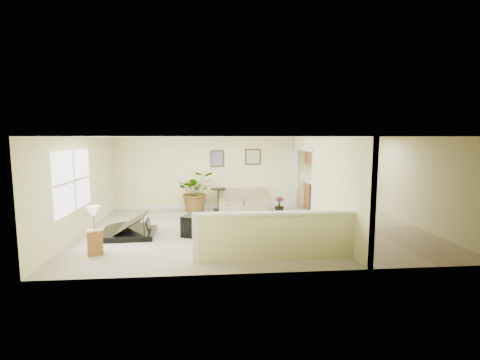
{
  "coord_description": "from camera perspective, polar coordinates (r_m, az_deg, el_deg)",
  "views": [
    {
      "loc": [
        -1.21,
        -9.07,
        2.48
      ],
      "look_at": [
        -0.38,
        0.4,
        1.31
      ],
      "focal_mm": 26.0,
      "sensor_mm": 36.0,
      "label": 1
    }
  ],
  "objects": [
    {
      "name": "ceiling",
      "position": [
        9.15,
        2.61,
        7.12
      ],
      "size": [
        9.0,
        6.0,
        0.04
      ],
      "primitive_type": "cube",
      "color": "white",
      "rests_on": "back_wall"
    },
    {
      "name": "left_wall",
      "position": [
        9.73,
        -24.73,
        -0.9
      ],
      "size": [
        0.04,
        6.0,
        2.5
      ],
      "primitive_type": "cube",
      "color": "beige",
      "rests_on": "floor"
    },
    {
      "name": "front_wall",
      "position": [
        6.31,
        6.15,
        -4.28
      ],
      "size": [
        9.0,
        0.04,
        2.5
      ],
      "primitive_type": "cube",
      "color": "beige",
      "rests_on": "floor"
    },
    {
      "name": "left_window",
      "position": [
        9.24,
        -25.74,
        -0.1
      ],
      "size": [
        0.05,
        2.15,
        1.45
      ],
      "primitive_type": "cube",
      "color": "white",
      "rests_on": "left_wall"
    },
    {
      "name": "accent_table",
      "position": [
        11.9,
        -3.59,
        -2.68
      ],
      "size": [
        0.52,
        0.52,
        0.75
      ],
      "color": "black",
      "rests_on": "floor"
    },
    {
      "name": "right_wall",
      "position": [
        10.79,
        26.99,
        -0.31
      ],
      "size": [
        0.04,
        6.0,
        2.5
      ],
      "primitive_type": "cube",
      "color": "beige",
      "rests_on": "floor"
    },
    {
      "name": "palm_plant",
      "position": [
        11.82,
        -7.24,
        -1.86
      ],
      "size": [
        1.43,
        1.3,
        1.36
      ],
      "color": "black",
      "rests_on": "floor"
    },
    {
      "name": "kitchen_vinyl",
      "position": [
        10.37,
        20.2,
        -7.25
      ],
      "size": [
        2.7,
        6.0,
        0.01
      ],
      "primitive_type": "cube",
      "color": "tan",
      "rests_on": "floor"
    },
    {
      "name": "piano_bench",
      "position": [
        9.07,
        -7.54,
        -7.22
      ],
      "size": [
        0.67,
        0.88,
        0.52
      ],
      "primitive_type": "cube",
      "rotation": [
        0.0,
        0.0,
        -0.39
      ],
      "color": "black",
      "rests_on": "floor"
    },
    {
      "name": "small_plant",
      "position": [
        11.52,
        6.46,
        -4.3
      ],
      "size": [
        0.35,
        0.35,
        0.54
      ],
      "color": "black",
      "rests_on": "floor"
    },
    {
      "name": "back_wall",
      "position": [
        12.2,
        0.71,
        1.22
      ],
      "size": [
        9.0,
        0.04,
        2.5
      ],
      "primitive_type": "cube",
      "color": "beige",
      "rests_on": "floor"
    },
    {
      "name": "floor",
      "position": [
        9.48,
        2.52,
        -8.16
      ],
      "size": [
        9.0,
        9.0,
        0.0
      ],
      "primitive_type": "plane",
      "color": "tan",
      "rests_on": "ground"
    },
    {
      "name": "pony_half_wall",
      "position": [
        7.17,
        5.58,
        -8.92
      ],
      "size": [
        3.42,
        0.22,
        1.0
      ],
      "color": "beige",
      "rests_on": "floor"
    },
    {
      "name": "interior_partition",
      "position": [
        9.88,
        12.77,
        -0.5
      ],
      "size": [
        0.18,
        5.99,
        2.5
      ],
      "color": "beige",
      "rests_on": "floor"
    },
    {
      "name": "kitchen_cabinets",
      "position": [
        12.7,
        15.31,
        -0.52
      ],
      "size": [
        2.36,
        0.65,
        2.33
      ],
      "color": "olive",
      "rests_on": "floor"
    },
    {
      "name": "lamp_stand",
      "position": [
        8.08,
        -22.77,
        -8.17
      ],
      "size": [
        0.4,
        0.4,
        1.04
      ],
      "color": "olive",
      "rests_on": "floor"
    },
    {
      "name": "wall_art_left",
      "position": [
        12.07,
        -3.77,
        3.53
      ],
      "size": [
        0.48,
        0.04,
        0.58
      ],
      "color": "#382914",
      "rests_on": "back_wall"
    },
    {
      "name": "piano",
      "position": [
        9.31,
        -17.95,
        -5.51
      ],
      "size": [
        1.58,
        1.64,
        1.24
      ],
      "rotation": [
        0.0,
        0.0,
        0.04
      ],
      "color": "black",
      "rests_on": "floor"
    },
    {
      "name": "loveseat",
      "position": [
        11.88,
        0.47,
        -3.28
      ],
      "size": [
        1.66,
        0.95,
        0.95
      ],
      "rotation": [
        0.0,
        0.0,
        0.01
      ],
      "color": "tan",
      "rests_on": "floor"
    },
    {
      "name": "wall_mirror",
      "position": [
        12.16,
        2.14,
        3.8
      ],
      "size": [
        0.55,
        0.04,
        0.55
      ],
      "color": "#382914",
      "rests_on": "back_wall"
    }
  ]
}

